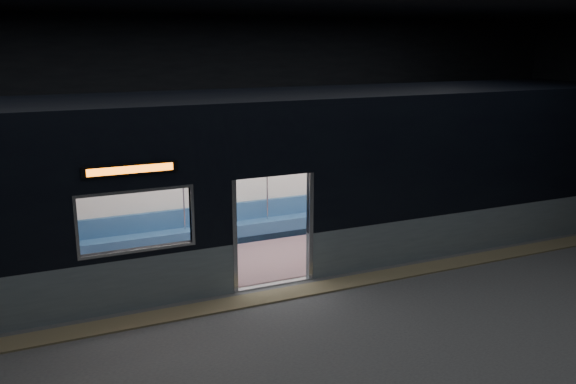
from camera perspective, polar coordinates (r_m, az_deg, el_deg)
station_floor at (r=10.42m, az=0.91°, el=-10.73°), size 24.00×14.00×0.01m
station_envelope at (r=9.49m, az=1.00°, el=9.83°), size 24.00×14.00×5.00m
tactile_strip at (r=10.87m, az=-0.34°, el=-9.53°), size 22.80×0.50×0.03m
metro_car at (r=12.08m, az=-4.20°, el=1.97°), size 18.00×3.04×3.35m
passenger at (r=14.24m, az=4.11°, el=-0.62°), size 0.37×0.63×1.30m
handbag at (r=14.11m, az=4.64°, el=-1.23°), size 0.29×0.27×0.12m
transit_map at (r=15.10m, az=8.69°, el=2.94°), size 1.08×0.03×0.70m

